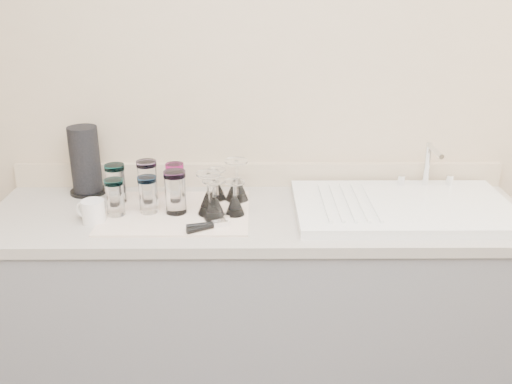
{
  "coord_description": "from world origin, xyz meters",
  "views": [
    {
      "loc": [
        -0.02,
        -0.81,
        1.76
      ],
      "look_at": [
        -0.01,
        1.15,
        1.0
      ],
      "focal_mm": 40.0,
      "sensor_mm": 36.0,
      "label": 1
    }
  ],
  "objects_px": {
    "goblet_back_left": "(217,189)",
    "goblet_front_right": "(235,203)",
    "goblet_extra": "(215,205)",
    "tumbler_teal": "(116,183)",
    "can_opener": "(208,225)",
    "sink_unit": "(403,206)",
    "tumbler_magenta": "(115,197)",
    "tumbler_lavender": "(175,192)",
    "tumbler_cyan": "(147,180)",
    "white_mug": "(93,212)",
    "paper_towel_roll": "(85,161)",
    "tumbler_blue": "(148,194)",
    "goblet_back_right": "(237,186)",
    "tumbler_purple": "(175,181)",
    "goblet_front_left": "(209,200)"
  },
  "relations": [
    {
      "from": "goblet_back_left",
      "to": "goblet_front_right",
      "type": "xyz_separation_m",
      "value": [
        0.08,
        -0.16,
        0.0
      ]
    },
    {
      "from": "goblet_front_right",
      "to": "goblet_extra",
      "type": "xyz_separation_m",
      "value": [
        -0.07,
        -0.04,
        0.01
      ]
    },
    {
      "from": "tumbler_teal",
      "to": "can_opener",
      "type": "relative_size",
      "value": 0.98
    },
    {
      "from": "sink_unit",
      "to": "tumbler_magenta",
      "type": "distance_m",
      "value": 1.09
    },
    {
      "from": "tumbler_lavender",
      "to": "goblet_front_right",
      "type": "xyz_separation_m",
      "value": [
        0.22,
        -0.02,
        -0.04
      ]
    },
    {
      "from": "tumbler_cyan",
      "to": "sink_unit",
      "type": "bearing_deg",
      "value": -6.36
    },
    {
      "from": "goblet_extra",
      "to": "white_mug",
      "type": "height_order",
      "value": "goblet_extra"
    },
    {
      "from": "sink_unit",
      "to": "paper_towel_roll",
      "type": "bearing_deg",
      "value": 170.83
    },
    {
      "from": "tumbler_blue",
      "to": "goblet_back_right",
      "type": "distance_m",
      "value": 0.35
    },
    {
      "from": "tumbler_magenta",
      "to": "sink_unit",
      "type": "bearing_deg",
      "value": 2.41
    },
    {
      "from": "tumbler_teal",
      "to": "goblet_front_right",
      "type": "distance_m",
      "value": 0.49
    },
    {
      "from": "tumbler_purple",
      "to": "tumbler_blue",
      "type": "xyz_separation_m",
      "value": [
        -0.08,
        -0.14,
        -0.0
      ]
    },
    {
      "from": "sink_unit",
      "to": "goblet_front_left",
      "type": "relative_size",
      "value": 5.07
    },
    {
      "from": "goblet_back_right",
      "to": "goblet_front_left",
      "type": "xyz_separation_m",
      "value": [
        -0.1,
        -0.14,
        -0.0
      ]
    },
    {
      "from": "tumbler_teal",
      "to": "goblet_extra",
      "type": "distance_m",
      "value": 0.43
    },
    {
      "from": "goblet_back_left",
      "to": "white_mug",
      "type": "distance_m",
      "value": 0.49
    },
    {
      "from": "tumbler_teal",
      "to": "goblet_extra",
      "type": "height_order",
      "value": "tumbler_teal"
    },
    {
      "from": "goblet_front_right",
      "to": "tumbler_teal",
      "type": "bearing_deg",
      "value": 164.65
    },
    {
      "from": "can_opener",
      "to": "paper_towel_roll",
      "type": "height_order",
      "value": "paper_towel_roll"
    },
    {
      "from": "tumbler_teal",
      "to": "tumbler_purple",
      "type": "distance_m",
      "value": 0.23
    },
    {
      "from": "tumbler_magenta",
      "to": "goblet_back_right",
      "type": "xyz_separation_m",
      "value": [
        0.45,
        0.15,
        -0.02
      ]
    },
    {
      "from": "goblet_front_left",
      "to": "can_opener",
      "type": "height_order",
      "value": "goblet_front_left"
    },
    {
      "from": "tumbler_magenta",
      "to": "goblet_back_left",
      "type": "bearing_deg",
      "value": 22.89
    },
    {
      "from": "tumbler_magenta",
      "to": "goblet_front_right",
      "type": "distance_m",
      "value": 0.45
    },
    {
      "from": "tumbler_magenta",
      "to": "tumbler_lavender",
      "type": "distance_m",
      "value": 0.22
    },
    {
      "from": "goblet_front_left",
      "to": "white_mug",
      "type": "distance_m",
      "value": 0.42
    },
    {
      "from": "goblet_back_left",
      "to": "paper_towel_roll",
      "type": "bearing_deg",
      "value": 170.24
    },
    {
      "from": "tumbler_magenta",
      "to": "goblet_back_left",
      "type": "xyz_separation_m",
      "value": [
        0.37,
        0.16,
        -0.03
      ]
    },
    {
      "from": "tumbler_blue",
      "to": "tumbler_lavender",
      "type": "height_order",
      "value": "tumbler_lavender"
    },
    {
      "from": "tumbler_cyan",
      "to": "tumbler_purple",
      "type": "height_order",
      "value": "tumbler_cyan"
    },
    {
      "from": "goblet_back_right",
      "to": "goblet_back_left",
      "type": "bearing_deg",
      "value": 175.3
    },
    {
      "from": "sink_unit",
      "to": "can_opener",
      "type": "relative_size",
      "value": 5.23
    },
    {
      "from": "goblet_front_left",
      "to": "tumbler_purple",
      "type": "bearing_deg",
      "value": 132.5
    },
    {
      "from": "goblet_front_right",
      "to": "tumbler_lavender",
      "type": "bearing_deg",
      "value": 175.15
    },
    {
      "from": "goblet_front_left",
      "to": "goblet_extra",
      "type": "bearing_deg",
      "value": -62.98
    },
    {
      "from": "goblet_back_left",
      "to": "white_mug",
      "type": "relative_size",
      "value": 0.99
    },
    {
      "from": "tumbler_blue",
      "to": "paper_towel_roll",
      "type": "bearing_deg",
      "value": 142.14
    },
    {
      "from": "sink_unit",
      "to": "tumbler_lavender",
      "type": "bearing_deg",
      "value": -178.23
    },
    {
      "from": "goblet_back_right",
      "to": "white_mug",
      "type": "relative_size",
      "value": 1.29
    },
    {
      "from": "paper_towel_roll",
      "to": "tumbler_magenta",
      "type": "bearing_deg",
      "value": -55.45
    },
    {
      "from": "tumbler_blue",
      "to": "tumbler_cyan",
      "type": "bearing_deg",
      "value": 100.09
    },
    {
      "from": "sink_unit",
      "to": "white_mug",
      "type": "height_order",
      "value": "sink_unit"
    },
    {
      "from": "white_mug",
      "to": "paper_towel_roll",
      "type": "relative_size",
      "value": 0.45
    },
    {
      "from": "goblet_back_right",
      "to": "tumbler_lavender",
      "type": "bearing_deg",
      "value": -150.01
    },
    {
      "from": "tumbler_cyan",
      "to": "white_mug",
      "type": "relative_size",
      "value": 1.25
    },
    {
      "from": "tumbler_cyan",
      "to": "goblet_front_right",
      "type": "bearing_deg",
      "value": -24.02
    },
    {
      "from": "tumbler_lavender",
      "to": "goblet_back_left",
      "type": "distance_m",
      "value": 0.2
    },
    {
      "from": "tumbler_blue",
      "to": "goblet_back_right",
      "type": "bearing_deg",
      "value": 20.8
    },
    {
      "from": "tumbler_purple",
      "to": "goblet_front_right",
      "type": "relative_size",
      "value": 1.09
    },
    {
      "from": "tumbler_lavender",
      "to": "goblet_back_right",
      "type": "bearing_deg",
      "value": 29.99
    }
  ]
}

